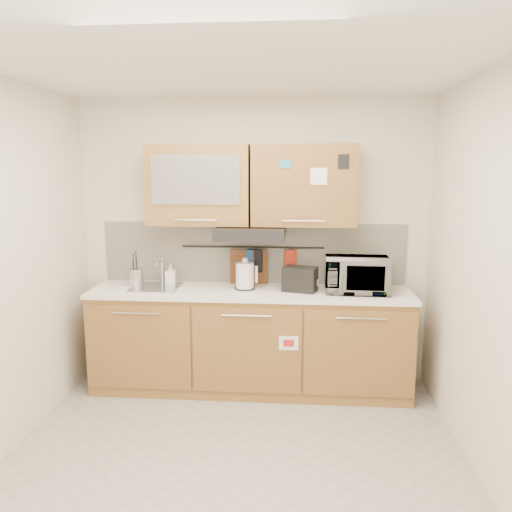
# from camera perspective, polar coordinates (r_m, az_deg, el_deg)

# --- Properties ---
(floor) EXTENTS (3.20, 3.20, 0.00)m
(floor) POSITION_cam_1_polar(r_m,az_deg,el_deg) (3.67, -2.52, -22.58)
(floor) COLOR #9E9993
(floor) RESTS_ON ground
(ceiling) EXTENTS (3.20, 3.20, 0.00)m
(ceiling) POSITION_cam_1_polar(r_m,az_deg,el_deg) (3.16, -2.91, 21.40)
(ceiling) COLOR white
(ceiling) RESTS_ON wall_back
(wall_back) EXTENTS (3.20, 0.00, 3.20)m
(wall_back) POSITION_cam_1_polar(r_m,az_deg,el_deg) (4.64, -0.35, 1.60)
(wall_back) COLOR silver
(wall_back) RESTS_ON ground
(wall_right) EXTENTS (0.00, 3.00, 3.00)m
(wall_right) POSITION_cam_1_polar(r_m,az_deg,el_deg) (3.36, 25.48, -2.57)
(wall_right) COLOR silver
(wall_right) RESTS_ON ground
(base_cabinet) EXTENTS (2.80, 0.64, 0.88)m
(base_cabinet) POSITION_cam_1_polar(r_m,az_deg,el_deg) (4.56, -0.68, -10.16)
(base_cabinet) COLOR #AB813C
(base_cabinet) RESTS_ON floor
(countertop) EXTENTS (2.82, 0.62, 0.04)m
(countertop) POSITION_cam_1_polar(r_m,az_deg,el_deg) (4.41, -0.70, -4.13)
(countertop) COLOR white
(countertop) RESTS_ON base_cabinet
(backsplash) EXTENTS (2.80, 0.02, 0.56)m
(backsplash) POSITION_cam_1_polar(r_m,az_deg,el_deg) (4.64, -0.36, 0.36)
(backsplash) COLOR silver
(backsplash) RESTS_ON countertop
(upper_cabinets) EXTENTS (1.82, 0.37, 0.70)m
(upper_cabinets) POSITION_cam_1_polar(r_m,az_deg,el_deg) (4.41, -0.62, 8.10)
(upper_cabinets) COLOR #AB813C
(upper_cabinets) RESTS_ON wall_back
(range_hood) EXTENTS (0.60, 0.46, 0.10)m
(range_hood) POSITION_cam_1_polar(r_m,az_deg,el_deg) (4.37, -0.64, 2.69)
(range_hood) COLOR black
(range_hood) RESTS_ON upper_cabinets
(sink) EXTENTS (0.42, 0.40, 0.26)m
(sink) POSITION_cam_1_polar(r_m,az_deg,el_deg) (4.58, -11.34, -3.49)
(sink) COLOR silver
(sink) RESTS_ON countertop
(utensil_rail) EXTENTS (1.30, 0.02, 0.02)m
(utensil_rail) POSITION_cam_1_polar(r_m,az_deg,el_deg) (4.59, -0.41, 1.02)
(utensil_rail) COLOR black
(utensil_rail) RESTS_ON backsplash
(utensil_crock) EXTENTS (0.15, 0.15, 0.32)m
(utensil_crock) POSITION_cam_1_polar(r_m,az_deg,el_deg) (4.65, -13.55, -2.37)
(utensil_crock) COLOR #AEAEB2
(utensil_crock) RESTS_ON countertop
(kettle) EXTENTS (0.21, 0.20, 0.28)m
(kettle) POSITION_cam_1_polar(r_m,az_deg,el_deg) (4.41, -1.26, -2.35)
(kettle) COLOR silver
(kettle) RESTS_ON countertop
(toaster) EXTENTS (0.32, 0.24, 0.22)m
(toaster) POSITION_cam_1_polar(r_m,az_deg,el_deg) (4.35, 5.05, -2.61)
(toaster) COLOR black
(toaster) RESTS_ON countertop
(microwave) EXTENTS (0.55, 0.38, 0.30)m
(microwave) POSITION_cam_1_polar(r_m,az_deg,el_deg) (4.39, 11.44, -2.11)
(microwave) COLOR #999999
(microwave) RESTS_ON countertop
(soap_bottle) EXTENTS (0.09, 0.10, 0.20)m
(soap_bottle) POSITION_cam_1_polar(r_m,az_deg,el_deg) (4.64, -9.72, -2.06)
(soap_bottle) COLOR #999999
(soap_bottle) RESTS_ON countertop
(cutting_board) EXTENTS (0.35, 0.04, 0.43)m
(cutting_board) POSITION_cam_1_polar(r_m,az_deg,el_deg) (4.62, -0.83, -1.86)
(cutting_board) COLOR brown
(cutting_board) RESTS_ON utensil_rail
(oven_mitt) EXTENTS (0.11, 0.03, 0.19)m
(oven_mitt) POSITION_cam_1_polar(r_m,az_deg,el_deg) (4.60, -0.46, -0.41)
(oven_mitt) COLOR navy
(oven_mitt) RESTS_ON utensil_rail
(dark_pouch) EXTENTS (0.14, 0.07, 0.21)m
(dark_pouch) POSITION_cam_1_polar(r_m,az_deg,el_deg) (4.60, -0.01, -0.54)
(dark_pouch) COLOR black
(dark_pouch) RESTS_ON utensil_rail
(pot_holder) EXTENTS (0.11, 0.06, 0.14)m
(pot_holder) POSITION_cam_1_polar(r_m,az_deg,el_deg) (4.58, 3.95, -0.20)
(pot_holder) COLOR #B12A17
(pot_holder) RESTS_ON utensil_rail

